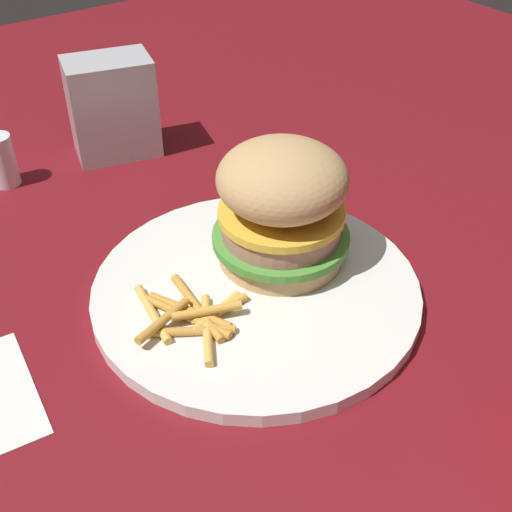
{
  "coord_description": "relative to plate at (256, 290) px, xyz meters",
  "views": [
    {
      "loc": [
        0.22,
        0.33,
        0.37
      ],
      "look_at": [
        -0.02,
        -0.01,
        0.04
      ],
      "focal_mm": 46.62,
      "sensor_mm": 36.0,
      "label": 1
    }
  ],
  "objects": [
    {
      "name": "sandwich",
      "position": [
        -0.04,
        -0.02,
        0.06
      ],
      "size": [
        0.12,
        0.12,
        0.11
      ],
      "color": "tan",
      "rests_on": "plate"
    },
    {
      "name": "fries_pile",
      "position": [
        0.07,
        0.01,
        0.01
      ],
      "size": [
        0.1,
        0.11,
        0.01
      ],
      "color": "gold",
      "rests_on": "plate"
    },
    {
      "name": "ground_plane",
      "position": [
        0.02,
        0.01,
        -0.01
      ],
      "size": [
        1.6,
        1.6,
        0.0
      ],
      "primitive_type": "plane",
      "color": "maroon"
    },
    {
      "name": "napkin_dispenser",
      "position": [
        -0.02,
        -0.29,
        0.05
      ],
      "size": [
        0.1,
        0.08,
        0.11
      ],
      "primitive_type": "cube",
      "rotation": [
        0.0,
        0.0,
        2.89
      ],
      "color": "#B7BABF",
      "rests_on": "ground_plane"
    },
    {
      "name": "plate",
      "position": [
        0.0,
        0.0,
        0.0
      ],
      "size": [
        0.27,
        0.27,
        0.01
      ],
      "primitive_type": "cylinder",
      "color": "white",
      "rests_on": "ground_plane"
    },
    {
      "name": "salt_shaker",
      "position": [
        0.11,
        -0.3,
        0.02
      ],
      "size": [
        0.03,
        0.03,
        0.06
      ],
      "primitive_type": "cylinder",
      "color": "white",
      "rests_on": "ground_plane"
    }
  ]
}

